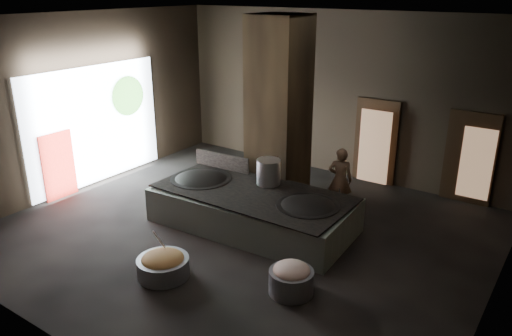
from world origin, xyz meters
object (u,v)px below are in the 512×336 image
Objects in this scene: wok_left at (201,182)px; hearth_platform at (253,210)px; meat_basin at (291,282)px; stock_pot at (268,172)px; wok_right at (308,209)px; veg_basin at (163,267)px; cook at (340,180)px.

hearth_platform is at bearing 1.97° from wok_left.
stock_pot is at bearing 130.97° from meat_basin.
stock_pot is at bearing 158.96° from wok_right.
veg_basin is (-0.24, -3.18, -0.95)m from stock_pot.
meat_basin is (0.69, -1.79, -0.53)m from wok_right.
hearth_platform is at bearing -95.19° from stock_pot.
veg_basin is at bearing -94.28° from stock_pot.
stock_pot is 0.73× the size of meat_basin.
veg_basin is (-1.54, -2.68, -0.57)m from wok_right.
wok_left is 2.80m from wok_right.
wok_left reaches higher than hearth_platform.
meat_basin is (1.99, -2.29, -0.91)m from stock_pot.
wok_left is 0.89× the size of cook.
hearth_platform is 4.57× the size of veg_basin.
wok_right is 1.44m from stock_pot.
hearth_platform is 2.64m from veg_basin.
veg_basin is (-0.19, -2.63, -0.21)m from hearth_platform.
wok_left is 2.93m from veg_basin.
wok_left reaches higher than veg_basin.
meat_basin is (2.04, -1.74, -0.17)m from hearth_platform.
stock_pot is at bearing 85.72° from veg_basin.
hearth_platform is 1.40m from wok_right.
meat_basin is at bearing -49.03° from stock_pot.
cook is 3.72m from meat_basin.
wok_right is at bearing 75.87° from cook.
veg_basin is at bearing -119.87° from wok_right.
wok_right is at bearing 60.13° from veg_basin.
wok_right reaches higher than meat_basin.
hearth_platform is at bearing 85.91° from veg_basin.
meat_basin is (2.23, 0.88, 0.04)m from veg_basin.
hearth_platform is at bearing 38.15° from cook.
meat_basin is (0.82, -3.58, -0.57)m from cook.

